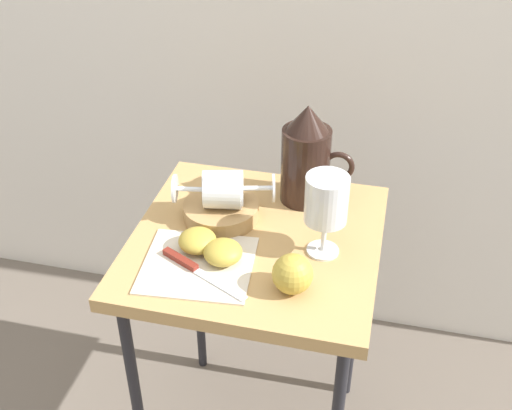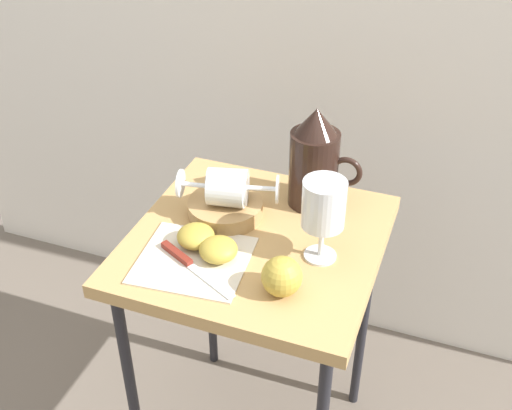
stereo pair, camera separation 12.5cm
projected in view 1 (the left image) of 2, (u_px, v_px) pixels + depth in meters
table at (256, 263)px, 1.34m from camera, size 0.50×0.50×0.66m
linen_napkin at (198, 265)px, 1.23m from camera, size 0.23×0.22×0.00m
basket_tray at (221, 211)px, 1.35m from camera, size 0.16×0.16×0.03m
pitcher at (306, 163)px, 1.36m from camera, size 0.16×0.11×0.23m
wine_glass_upright at (326, 203)px, 1.20m from camera, size 0.08×0.08×0.17m
wine_glass_tipped_near at (221, 190)px, 1.31m from camera, size 0.15×0.09×0.08m
wine_glass_tipped_far at (225, 188)px, 1.32m from camera, size 0.16×0.10×0.08m
apple_half_left at (197, 241)px, 1.25m from camera, size 0.08×0.08×0.04m
apple_half_right at (223, 252)px, 1.22m from camera, size 0.08×0.08×0.04m
apple_whole at (292, 274)px, 1.15m from camera, size 0.08×0.08×0.08m
knife at (192, 267)px, 1.21m from camera, size 0.19×0.11×0.01m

